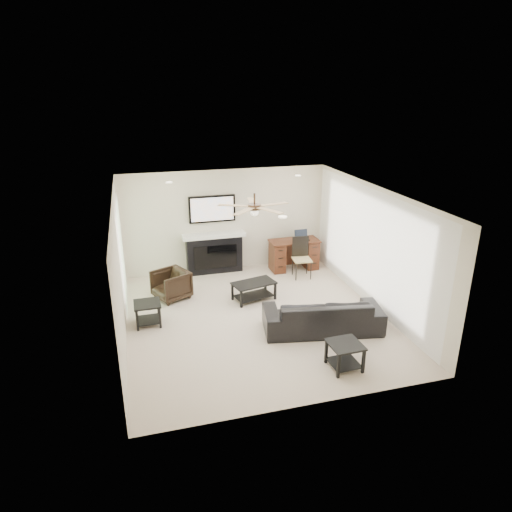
{
  "coord_description": "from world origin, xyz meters",
  "views": [
    {
      "loc": [
        -2.16,
        -7.78,
        4.33
      ],
      "look_at": [
        0.12,
        0.43,
        1.15
      ],
      "focal_mm": 32.0,
      "sensor_mm": 36.0,
      "label": 1
    }
  ],
  "objects_px": {
    "sofa": "(323,314)",
    "fireplace_unit": "(214,235)",
    "coffee_table": "(254,291)",
    "armchair": "(171,285)",
    "desk": "(294,255)"
  },
  "relations": [
    {
      "from": "coffee_table",
      "to": "fireplace_unit",
      "type": "height_order",
      "value": "fireplace_unit"
    },
    {
      "from": "sofa",
      "to": "desk",
      "type": "bearing_deg",
      "value": -89.81
    },
    {
      "from": "armchair",
      "to": "desk",
      "type": "distance_m",
      "value": 3.26
    },
    {
      "from": "sofa",
      "to": "armchair",
      "type": "height_order",
      "value": "sofa"
    },
    {
      "from": "coffee_table",
      "to": "sofa",
      "type": "bearing_deg",
      "value": -73.96
    },
    {
      "from": "sofa",
      "to": "coffee_table",
      "type": "bearing_deg",
      "value": -50.5
    },
    {
      "from": "armchair",
      "to": "coffee_table",
      "type": "height_order",
      "value": "armchair"
    },
    {
      "from": "sofa",
      "to": "fireplace_unit",
      "type": "xyz_separation_m",
      "value": [
        -1.42,
        3.36,
        0.63
      ]
    },
    {
      "from": "coffee_table",
      "to": "armchair",
      "type": "bearing_deg",
      "value": 148.75
    },
    {
      "from": "armchair",
      "to": "coffee_table",
      "type": "bearing_deg",
      "value": 46.84
    },
    {
      "from": "desk",
      "to": "fireplace_unit",
      "type": "bearing_deg",
      "value": 170.64
    },
    {
      "from": "fireplace_unit",
      "to": "desk",
      "type": "bearing_deg",
      "value": -9.36
    },
    {
      "from": "armchair",
      "to": "fireplace_unit",
      "type": "height_order",
      "value": "fireplace_unit"
    },
    {
      "from": "fireplace_unit",
      "to": "sofa",
      "type": "bearing_deg",
      "value": -67.13
    },
    {
      "from": "coffee_table",
      "to": "fireplace_unit",
      "type": "distance_m",
      "value": 1.98
    }
  ]
}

